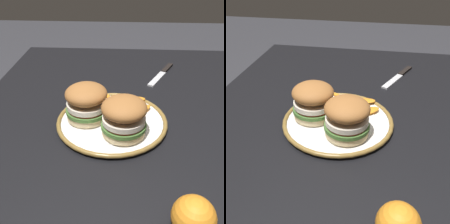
# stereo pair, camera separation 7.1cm
# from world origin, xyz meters

# --- Properties ---
(dining_table) EXTENTS (1.12, 0.98, 0.73)m
(dining_table) POSITION_xyz_m (0.00, 0.00, 0.63)
(dining_table) COLOR black
(dining_table) RESTS_ON ground
(dinner_plate) EXTENTS (0.31, 0.31, 0.02)m
(dinner_plate) POSITION_xyz_m (-0.07, 0.06, 0.74)
(dinner_plate) COLOR white
(dinner_plate) RESTS_ON dining_table
(sandwich_half_left) EXTENTS (0.16, 0.16, 0.10)m
(sandwich_half_left) POSITION_xyz_m (-0.13, 0.03, 0.80)
(sandwich_half_left) COLOR beige
(sandwich_half_left) RESTS_ON dinner_plate
(sandwich_half_right) EXTENTS (0.16, 0.16, 0.10)m
(sandwich_half_right) POSITION_xyz_m (-0.06, 0.13, 0.80)
(sandwich_half_right) COLOR beige
(sandwich_half_right) RESTS_ON dinner_plate
(orange_peel_curled) EXTENTS (0.08, 0.08, 0.01)m
(orange_peel_curled) POSITION_xyz_m (0.04, 0.10, 0.76)
(orange_peel_curled) COLOR orange
(orange_peel_curled) RESTS_ON dinner_plate
(orange_peel_strip_long) EXTENTS (0.07, 0.08, 0.01)m
(orange_peel_strip_long) POSITION_xyz_m (-0.02, -0.02, 0.76)
(orange_peel_strip_long) COLOR orange
(orange_peel_strip_long) RESTS_ON dinner_plate
(orange_peel_strip_short) EXTENTS (0.04, 0.08, 0.01)m
(orange_peel_strip_short) POSITION_xyz_m (0.04, -0.00, 0.76)
(orange_peel_strip_short) COLOR orange
(orange_peel_strip_short) RESTS_ON dinner_plate
(table_knife) EXTENTS (0.21, 0.12, 0.01)m
(table_knife) POSITION_xyz_m (0.29, -0.12, 0.74)
(table_knife) COLOR silver
(table_knife) RESTS_ON dining_table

